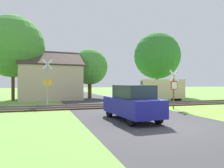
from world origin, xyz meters
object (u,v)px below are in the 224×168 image
object	(u,v)px
stop_sign_near	(174,87)
parked_car	(132,103)
tree_center	(90,67)
mail_truck	(160,89)
house	(49,81)
tree_far	(157,56)
tree_left	(13,46)
crossing_sign_far	(47,80)

from	to	relation	value
stop_sign_near	parked_car	bearing A→B (deg)	25.55
tree_center	mail_truck	distance (m)	9.66
tree_center	parked_car	xyz separation A→B (m)	(-1.37, -16.91, -3.02)
house	mail_truck	world-z (taller)	house
mail_truck	parked_car	size ratio (longest dim) A/B	1.28
tree_center	mail_truck	xyz separation A→B (m)	(5.90, -7.16, -2.68)
tree_far	mail_truck	distance (m)	10.61
mail_truck	stop_sign_near	bearing A→B (deg)	175.59
house	tree_far	distance (m)	15.96
tree_center	house	bearing A→B (deg)	-165.52
tree_left	tree_far	world-z (taller)	tree_far
stop_sign_near	crossing_sign_far	distance (m)	10.11
house	crossing_sign_far	bearing A→B (deg)	-98.72
tree_far	parked_car	world-z (taller)	tree_far
stop_sign_near	crossing_sign_far	xyz separation A→B (m)	(-8.68, 5.16, 0.54)
tree_left	tree_center	xyz separation A→B (m)	(8.73, 1.26, -1.93)
tree_far	mail_truck	world-z (taller)	tree_far
crossing_sign_far	house	world-z (taller)	house
crossing_sign_far	parked_car	bearing A→B (deg)	-58.19
house	parked_car	distance (m)	16.08
stop_sign_near	tree_left	distance (m)	17.66
tree_left	mail_truck	bearing A→B (deg)	-21.93
stop_sign_near	house	xyz separation A→B (m)	(-8.38, 12.10, 0.46)
tree_center	crossing_sign_far	bearing A→B (deg)	-122.72
house	parked_car	xyz separation A→B (m)	(3.61, -15.62, -1.18)
crossing_sign_far	mail_truck	size ratio (longest dim) A/B	0.74
tree_left	mail_truck	distance (m)	16.44
house	mail_truck	size ratio (longest dim) A/B	1.42
crossing_sign_far	tree_left	xyz separation A→B (m)	(-3.45, 6.96, 3.69)
stop_sign_near	tree_far	world-z (taller)	tree_far
crossing_sign_far	tree_left	bearing A→B (deg)	123.87
stop_sign_near	parked_car	world-z (taller)	stop_sign_near
parked_car	tree_far	bearing A→B (deg)	53.78
crossing_sign_far	mail_truck	distance (m)	11.28
tree_far	tree_center	distance (m)	10.57
crossing_sign_far	parked_car	distance (m)	9.61
tree_far	tree_center	xyz separation A→B (m)	(-10.31, -1.33, -1.93)
tree_center	parked_car	distance (m)	17.23
house	tree_center	bearing A→B (deg)	8.29
crossing_sign_far	tree_left	world-z (taller)	tree_left
parked_car	tree_left	bearing A→B (deg)	111.60
house	tree_left	world-z (taller)	tree_left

